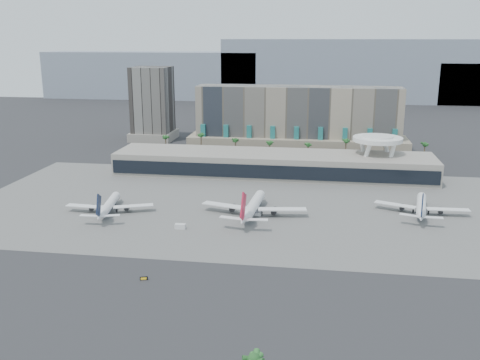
# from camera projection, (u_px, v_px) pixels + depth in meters

# --- Properties ---
(ground) EXTENTS (900.00, 900.00, 0.00)m
(ground) POSITION_uv_depth(u_px,v_px,m) (243.00, 253.00, 184.87)
(ground) COLOR #232326
(ground) RESTS_ON ground
(apron_pad) EXTENTS (260.00, 130.00, 0.06)m
(apron_pad) POSITION_uv_depth(u_px,v_px,m) (261.00, 205.00, 237.38)
(apron_pad) COLOR #5B5B59
(apron_pad) RESTS_ON ground
(mountain_ridge) EXTENTS (680.00, 60.00, 70.00)m
(mountain_ridge) POSITION_uv_depth(u_px,v_px,m) (325.00, 75.00, 621.90)
(mountain_ridge) COLOR gray
(mountain_ridge) RESTS_ON ground
(hotel) EXTENTS (140.00, 30.00, 42.00)m
(hotel) POSITION_uv_depth(u_px,v_px,m) (297.00, 126.00, 345.62)
(hotel) COLOR gray
(hotel) RESTS_ON ground
(office_tower) EXTENTS (30.00, 30.00, 52.00)m
(office_tower) POSITION_uv_depth(u_px,v_px,m) (153.00, 108.00, 383.69)
(office_tower) COLOR black
(office_tower) RESTS_ON ground
(terminal) EXTENTS (170.00, 32.50, 14.50)m
(terminal) POSITION_uv_depth(u_px,v_px,m) (273.00, 163.00, 288.07)
(terminal) COLOR #A1988E
(terminal) RESTS_ON ground
(saucer_structure) EXTENTS (26.00, 26.00, 21.89)m
(saucer_structure) POSITION_uv_depth(u_px,v_px,m) (377.00, 142.00, 282.88)
(saucer_structure) COLOR white
(saucer_structure) RESTS_ON ground
(palm_row) EXTENTS (157.80, 2.80, 13.10)m
(palm_row) POSITION_uv_depth(u_px,v_px,m) (290.00, 144.00, 319.60)
(palm_row) COLOR brown
(palm_row) RESTS_ON ground
(airliner_left) EXTENTS (37.01, 38.37, 13.31)m
(airliner_left) POSITION_uv_depth(u_px,v_px,m) (109.00, 205.00, 226.22)
(airliner_left) COLOR white
(airliner_left) RESTS_ON ground
(airliner_centre) EXTENTS (44.81, 46.23, 15.95)m
(airliner_centre) POSITION_uv_depth(u_px,v_px,m) (253.00, 206.00, 222.64)
(airliner_centre) COLOR white
(airliner_centre) RESTS_ON ground
(airliner_right) EXTENTS (38.47, 39.93, 13.88)m
(airliner_right) POSITION_uv_depth(u_px,v_px,m) (421.00, 206.00, 224.60)
(airliner_right) COLOR white
(airliner_right) RESTS_ON ground
(service_vehicle_a) EXTENTS (4.19, 2.19, 2.01)m
(service_vehicle_a) POSITION_uv_depth(u_px,v_px,m) (180.00, 226.00, 207.79)
(service_vehicle_a) COLOR silver
(service_vehicle_a) RESTS_ON ground
(service_vehicle_b) EXTENTS (3.63, 2.56, 1.69)m
(service_vehicle_b) POSITION_uv_depth(u_px,v_px,m) (257.00, 214.00, 223.36)
(service_vehicle_b) COLOR white
(service_vehicle_b) RESTS_ON ground
(taxiway_sign) EXTENTS (2.40, 1.08, 1.10)m
(taxiway_sign) POSITION_uv_depth(u_px,v_px,m) (144.00, 278.00, 164.14)
(taxiway_sign) COLOR black
(taxiway_sign) RESTS_ON ground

